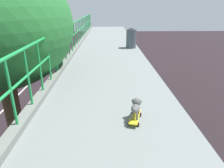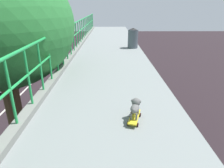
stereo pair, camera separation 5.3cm
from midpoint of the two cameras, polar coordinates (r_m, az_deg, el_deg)
city_bus at (r=23.99m, az=-24.06°, el=7.19°), size 2.64×11.90×3.45m
toy_skateboard at (r=3.51m, az=6.86°, el=-9.42°), size 0.29×0.53×0.09m
small_dog at (r=3.43m, az=7.15°, el=-6.34°), size 0.22×0.38×0.30m
litter_bin at (r=9.47m, az=6.19°, el=13.04°), size 0.47×0.47×0.92m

